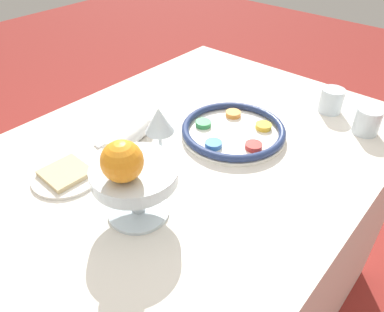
{
  "coord_description": "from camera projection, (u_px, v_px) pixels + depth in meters",
  "views": [
    {
      "loc": [
        0.52,
        0.54,
        1.36
      ],
      "look_at": [
        -0.03,
        0.06,
        0.81
      ],
      "focal_mm": 35.0,
      "sensor_mm": 36.0,
      "label": 1
    }
  ],
  "objects": [
    {
      "name": "cup_mid",
      "position": [
        367.0,
        121.0,
        1.04
      ],
      "size": [
        0.07,
        0.07,
        0.07
      ],
      "color": "silver",
      "rests_on": "dining_table"
    },
    {
      "name": "bread_plate",
      "position": [
        66.0,
        175.0,
        0.9
      ],
      "size": [
        0.16,
        0.16,
        0.02
      ],
      "color": "silver",
      "rests_on": "dining_table"
    },
    {
      "name": "seder_plate",
      "position": [
        233.0,
        131.0,
        1.04
      ],
      "size": [
        0.29,
        0.29,
        0.03
      ],
      "color": "white",
      "rests_on": "dining_table"
    },
    {
      "name": "wine_glass",
      "position": [
        159.0,
        121.0,
        0.94
      ],
      "size": [
        0.07,
        0.07,
        0.13
      ],
      "color": "silver",
      "rests_on": "dining_table"
    },
    {
      "name": "dining_table",
      "position": [
        170.0,
        261.0,
        1.18
      ],
      "size": [
        1.39,
        0.89,
        0.77
      ],
      "color": "silver",
      "rests_on": "ground_plane"
    },
    {
      "name": "cup_near",
      "position": [
        331.0,
        100.0,
        1.13
      ],
      "size": [
        0.07,
        0.07,
        0.07
      ],
      "color": "silver",
      "rests_on": "dining_table"
    },
    {
      "name": "fruit_stand",
      "position": [
        135.0,
        180.0,
        0.75
      ],
      "size": [
        0.18,
        0.18,
        0.12
      ],
      "color": "silver",
      "rests_on": "dining_table"
    },
    {
      "name": "orange_fruit",
      "position": [
        122.0,
        161.0,
        0.69
      ],
      "size": [
        0.08,
        0.08,
        0.08
      ],
      "color": "orange",
      "rests_on": "fruit_stand"
    },
    {
      "name": "napkin_roll",
      "position": [
        130.0,
        136.0,
        1.0
      ],
      "size": [
        0.16,
        0.07,
        0.05
      ],
      "color": "white",
      "rests_on": "dining_table"
    },
    {
      "name": "spoon",
      "position": [
        123.0,
        136.0,
        1.04
      ],
      "size": [
        0.17,
        0.05,
        0.01
      ],
      "color": "silver",
      "rests_on": "dining_table"
    }
  ]
}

